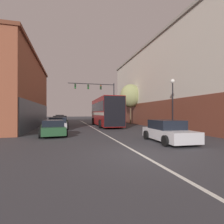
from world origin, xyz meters
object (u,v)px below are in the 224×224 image
(hatchback_foreground, at_px, (168,132))
(street_tree_near, at_px, (131,96))
(bus, at_px, (105,111))
(traffic_signal_gantry, at_px, (100,93))
(parked_car_left_near, at_px, (60,118))
(street_lamp, at_px, (173,97))
(parked_car_left_mid, at_px, (52,128))
(parked_car_left_far, at_px, (60,121))
(parked_car_left_distant, at_px, (58,123))

(hatchback_foreground, height_order, street_tree_near, street_tree_near)
(bus, height_order, traffic_signal_gantry, traffic_signal_gantry)
(parked_car_left_near, bearing_deg, bus, -162.80)
(street_tree_near, bearing_deg, street_lamp, -92.67)
(street_tree_near, bearing_deg, bus, -146.54)
(hatchback_foreground, distance_m, traffic_signal_gantry, 21.80)
(hatchback_foreground, bearing_deg, parked_car_left_mid, 58.42)
(parked_car_left_near, relative_size, street_lamp, 1.00)
(parked_car_left_far, xyz_separation_m, parked_car_left_distant, (0.05, -5.45, -0.03))
(parked_car_left_far, bearing_deg, bus, -117.26)
(hatchback_foreground, distance_m, parked_car_left_near, 29.48)
(hatchback_foreground, height_order, street_lamp, street_lamp)
(bus, relative_size, parked_car_left_far, 2.15)
(parked_car_left_distant, bearing_deg, traffic_signal_gantry, -31.57)
(bus, xyz_separation_m, parked_car_left_far, (-5.98, 2.60, -1.39))
(street_tree_near, bearing_deg, parked_car_left_distant, -150.72)
(parked_car_left_distant, height_order, street_lamp, street_lamp)
(bus, relative_size, parked_car_left_near, 2.12)
(parked_car_left_far, distance_m, street_tree_near, 11.41)
(parked_car_left_near, bearing_deg, hatchback_foreground, -171.25)
(parked_car_left_far, relative_size, traffic_signal_gantry, 0.57)
(bus, xyz_separation_m, hatchback_foreground, (0.96, -13.32, -1.41))
(parked_car_left_mid, xyz_separation_m, parked_car_left_far, (0.12, 11.15, 0.06))
(parked_car_left_near, xyz_separation_m, street_tree_near, (11.22, -12.06, 3.81))
(parked_car_left_mid, distance_m, traffic_signal_gantry, 18.48)
(hatchback_foreground, bearing_deg, bus, 6.57)
(parked_car_left_distant, bearing_deg, street_lamp, -121.29)
(parked_car_left_far, distance_m, traffic_signal_gantry, 9.77)
(parked_car_left_mid, height_order, parked_car_left_distant, parked_car_left_distant)
(parked_car_left_distant, distance_m, street_lamp, 12.12)
(parked_car_left_mid, bearing_deg, hatchback_foreground, -131.61)
(hatchback_foreground, xyz_separation_m, traffic_signal_gantry, (-0.25, 21.28, 4.72))
(hatchback_foreground, xyz_separation_m, street_lamp, (3.24, 4.32, 2.55))
(traffic_signal_gantry, relative_size, street_tree_near, 1.31)
(parked_car_left_distant, height_order, traffic_signal_gantry, traffic_signal_gantry)
(parked_car_left_distant, bearing_deg, street_tree_near, -60.73)
(traffic_signal_gantry, relative_size, street_lamp, 1.71)
(parked_car_left_far, bearing_deg, street_tree_near, -90.84)
(hatchback_foreground, relative_size, parked_car_left_near, 0.85)
(parked_car_left_mid, distance_m, parked_car_left_distant, 5.70)
(parked_car_left_distant, relative_size, street_tree_near, 0.66)
(hatchback_foreground, relative_size, parked_car_left_mid, 1.02)
(parked_car_left_near, xyz_separation_m, parked_car_left_mid, (0.36, -23.76, -0.07))
(parked_car_left_near, xyz_separation_m, parked_car_left_distant, (0.53, -18.06, -0.04))
(parked_car_left_near, distance_m, traffic_signal_gantry, 11.22)
(parked_car_left_mid, xyz_separation_m, traffic_signal_gantry, (6.81, 16.51, 4.75))
(parked_car_left_mid, bearing_deg, traffic_signal_gantry, -29.99)
(parked_car_left_mid, bearing_deg, street_lamp, -100.08)
(parked_car_left_near, bearing_deg, traffic_signal_gantry, -141.12)
(parked_car_left_mid, height_order, traffic_signal_gantry, traffic_signal_gantry)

